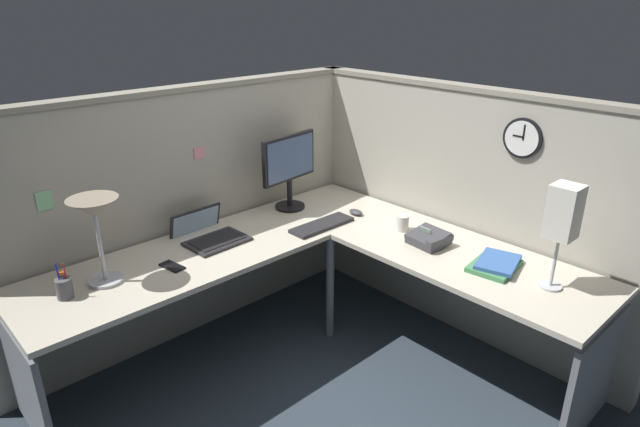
{
  "coord_description": "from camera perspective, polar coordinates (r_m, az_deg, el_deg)",
  "views": [
    {
      "loc": [
        -1.9,
        -1.94,
        2.06
      ],
      "look_at": [
        -0.02,
        0.07,
        0.93
      ],
      "focal_mm": 29.96,
      "sensor_mm": 36.0,
      "label": 1
    }
  ],
  "objects": [
    {
      "name": "pinned_note_middle",
      "position": [
        3.0,
        -27.36,
        1.22
      ],
      "size": [
        0.08,
        0.0,
        0.1
      ],
      "primitive_type": "cube",
      "color": "#8CCC99"
    },
    {
      "name": "cubicle_wall_right",
      "position": [
        3.48,
        14.54,
        0.16
      ],
      "size": [
        0.12,
        2.37,
        1.58
      ],
      "color": "#A8A393",
      "rests_on": "ground"
    },
    {
      "name": "desk_lamp_paper",
      "position": [
        2.72,
        24.55,
        -0.14
      ],
      "size": [
        0.13,
        0.13,
        0.53
      ],
      "color": "#B7BABF",
      "rests_on": "desk"
    },
    {
      "name": "pen_cup",
      "position": [
        2.81,
        -25.65,
        -7.18
      ],
      "size": [
        0.08,
        0.08,
        0.18
      ],
      "color": "#4C4C51",
      "rests_on": "desk"
    },
    {
      "name": "computer_mouse",
      "position": [
        3.49,
        3.85,
        0.14
      ],
      "size": [
        0.06,
        0.1,
        0.03
      ],
      "primitive_type": "ellipsoid",
      "color": "#38383D",
      "rests_on": "desk"
    },
    {
      "name": "monitor",
      "position": [
        3.51,
        -3.3,
        5.06
      ],
      "size": [
        0.46,
        0.2,
        0.5
      ],
      "color": "black",
      "rests_on": "desk"
    },
    {
      "name": "cubicle_wall_back",
      "position": [
        3.44,
        -13.52,
        0.05
      ],
      "size": [
        2.57,
        0.12,
        1.58
      ],
      "color": "#A8A393",
      "rests_on": "ground"
    },
    {
      "name": "pinned_note_leftmost",
      "position": [
        3.3,
        -12.79,
        6.29
      ],
      "size": [
        0.07,
        0.0,
        0.07
      ],
      "primitive_type": "cube",
      "color": "pink"
    },
    {
      "name": "office_phone",
      "position": [
        3.12,
        11.59,
        -2.69
      ],
      "size": [
        0.21,
        0.22,
        0.11
      ],
      "color": "#38383D",
      "rests_on": "desk"
    },
    {
      "name": "book_stack",
      "position": [
        2.96,
        18.26,
        -5.17
      ],
      "size": [
        0.32,
        0.26,
        0.04
      ],
      "color": "#3F7F4C",
      "rests_on": "desk"
    },
    {
      "name": "wall_clock",
      "position": [
        3.09,
        20.85,
        7.54
      ],
      "size": [
        0.04,
        0.22,
        0.22
      ],
      "color": "black"
    },
    {
      "name": "ground_plane",
      "position": [
        3.41,
        0.99,
        -14.91
      ],
      "size": [
        6.8,
        6.8,
        0.0
      ],
      "primitive_type": "plane",
      "color": "#2D3842"
    },
    {
      "name": "coffee_mug",
      "position": [
        3.28,
        8.77,
        -1.0
      ],
      "size": [
        0.08,
        0.08,
        0.1
      ],
      "primitive_type": "cylinder",
      "color": "silver",
      "rests_on": "desk"
    },
    {
      "name": "cell_phone",
      "position": [
        2.93,
        -15.51,
        -5.46
      ],
      "size": [
        0.09,
        0.15,
        0.01
      ],
      "primitive_type": "cube",
      "rotation": [
        0.0,
        0.0,
        0.16
      ],
      "color": "black",
      "rests_on": "desk"
    },
    {
      "name": "desk",
      "position": [
        2.95,
        -0.33,
        -6.67
      ],
      "size": [
        2.35,
        2.15,
        0.73
      ],
      "color": "beige",
      "rests_on": "ground"
    },
    {
      "name": "keyboard",
      "position": [
        3.3,
        0.21,
        -1.24
      ],
      "size": [
        0.43,
        0.14,
        0.02
      ],
      "primitive_type": "cube",
      "rotation": [
        0.0,
        0.0,
        -0.01
      ],
      "color": "#232326",
      "rests_on": "desk"
    },
    {
      "name": "desk_lamp_dome",
      "position": [
        2.75,
        -22.93,
        -0.1
      ],
      "size": [
        0.24,
        0.24,
        0.44
      ],
      "color": "#B7BABF",
      "rests_on": "desk"
    },
    {
      "name": "laptop",
      "position": [
        3.22,
        -11.91,
        -2.15
      ],
      "size": [
        0.35,
        0.39,
        0.22
      ],
      "color": "#232326",
      "rests_on": "desk"
    }
  ]
}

